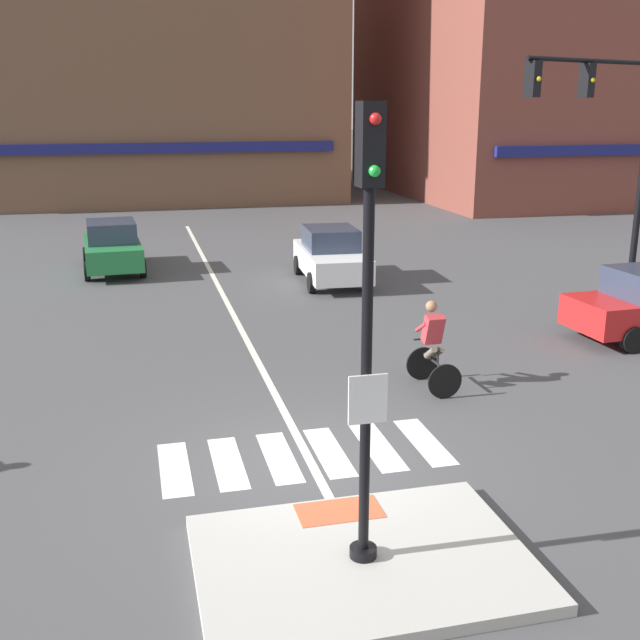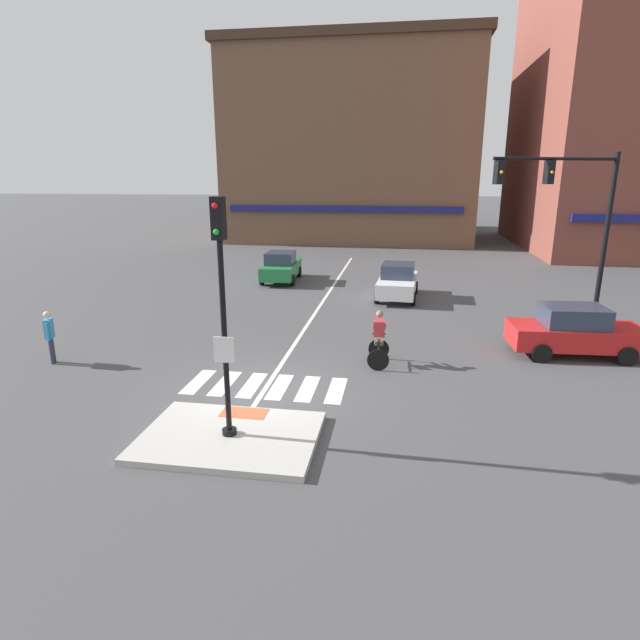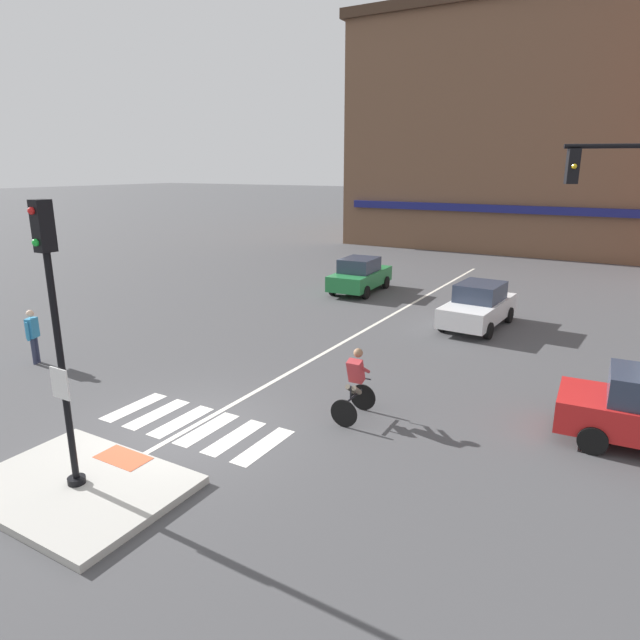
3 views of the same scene
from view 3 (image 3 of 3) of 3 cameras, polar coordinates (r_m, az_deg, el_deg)
ground_plane at (r=13.10m, az=-13.85°, el=-11.03°), size 300.00×300.00×0.00m
traffic_island at (r=11.53m, az=-23.71°, el=-15.44°), size 3.87×2.81×0.15m
tactile_pad_front at (r=12.03m, az=-19.63°, el=-13.21°), size 1.10×0.60×0.01m
signal_pole at (r=10.35m, az=-25.61°, el=-0.25°), size 0.44×0.38×5.10m
crosswalk_stripe_a at (r=14.64m, az=-18.60°, el=-8.49°), size 0.44×1.80×0.01m
crosswalk_stripe_b at (r=14.09m, az=-16.44°, el=-9.26°), size 0.44×1.80×0.01m
crosswalk_stripe_c at (r=13.57m, az=-14.09°, el=-10.08°), size 0.44×1.80×0.01m
crosswalk_stripe_d at (r=13.07m, az=-11.55°, el=-10.94°), size 0.44×1.80×0.01m
crosswalk_stripe_e at (r=12.60m, az=-8.80°, el=-11.85°), size 0.44×1.80×0.01m
crosswalk_stripe_f at (r=12.16m, az=-5.82°, el=-12.79°), size 0.44×1.80×0.01m
lane_centre_line at (r=20.89m, az=5.49°, el=-0.57°), size 0.14×28.00×0.01m
building_corner_left at (r=49.66m, az=20.00°, el=17.49°), size 21.75×21.61×16.49m
car_green_westbound_distant at (r=26.37m, az=4.14°, el=4.64°), size 2.02×4.19×1.64m
car_white_eastbound_far at (r=21.27m, az=16.00°, el=1.44°), size 2.03×4.19×1.64m
cyclist at (r=13.07m, az=3.65°, el=-6.47°), size 0.69×1.11×1.68m
pedestrian_at_curb_left at (r=18.65m, az=-27.49°, el=-1.13°), size 0.35×0.51×1.67m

